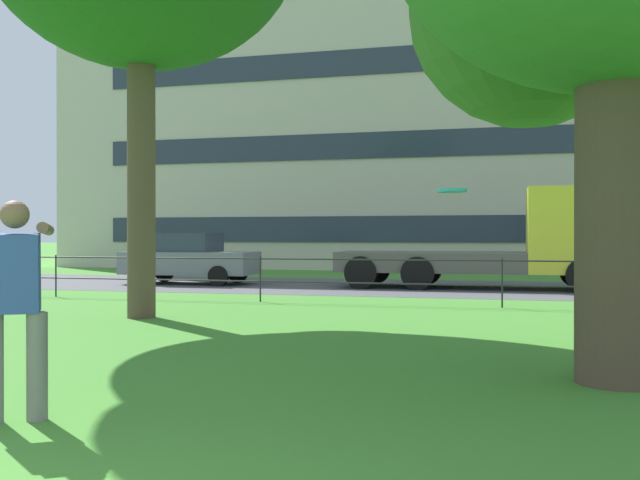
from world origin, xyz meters
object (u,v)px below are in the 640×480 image
person_thrower (15,302)px  car_grey_center (189,258)px  apartment_building_background (470,86)px  frisbee (452,191)px  flatbed_truck_far_left (511,245)px

person_thrower → car_grey_center: size_ratio=0.43×
car_grey_center → apartment_building_background: apartment_building_background is taller
car_grey_center → frisbee: bearing=-56.3°
person_thrower → apartment_building_background: 32.79m
flatbed_truck_far_left → car_grey_center: bearing=-177.9°
car_grey_center → apartment_building_background: size_ratio=0.11×
car_grey_center → flatbed_truck_far_left: bearing=2.1°
frisbee → apartment_building_background: bearing=92.4°
car_grey_center → flatbed_truck_far_left: (9.48, 0.35, 0.44)m
flatbed_truck_far_left → apartment_building_background: 18.08m
car_grey_center → flatbed_truck_far_left: size_ratio=0.55×
flatbed_truck_far_left → frisbee: bearing=-92.6°
car_grey_center → person_thrower: bearing=-69.6°
frisbee → car_grey_center: frisbee is taller
car_grey_center → flatbed_truck_far_left: flatbed_truck_far_left is taller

